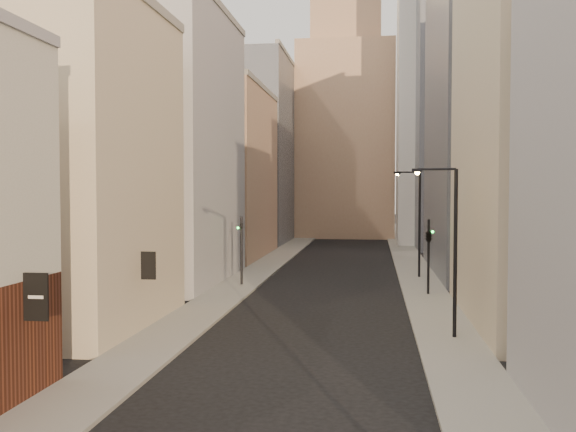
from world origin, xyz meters
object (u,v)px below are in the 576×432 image
(traffic_light_left, at_px, (241,235))
(white_tower, at_px, (430,97))
(streetlamp_far, at_px, (417,218))
(clock_tower, at_px, (347,118))
(traffic_light_right, at_px, (429,237))
(streetlamp_mid, at_px, (451,242))

(traffic_light_left, bearing_deg, white_tower, -115.08)
(streetlamp_far, distance_m, traffic_light_left, 13.95)
(white_tower, xyz_separation_m, streetlamp_far, (-3.60, -31.98, -13.85))
(traffic_light_left, bearing_deg, clock_tower, -97.54)
(white_tower, relative_size, traffic_light_right, 8.30)
(white_tower, xyz_separation_m, streetlamp_mid, (-3.43, -52.49, -14.08))
(streetlamp_mid, distance_m, streetlamp_far, 20.51)
(white_tower, bearing_deg, streetlamp_far, -96.41)
(white_tower, distance_m, traffic_light_right, 42.96)
(white_tower, relative_size, traffic_light_left, 8.30)
(clock_tower, relative_size, white_tower, 1.08)
(traffic_light_left, bearing_deg, streetlamp_far, -157.59)
(traffic_light_left, xyz_separation_m, traffic_light_right, (12.91, -2.54, 0.18))
(streetlamp_mid, distance_m, traffic_light_right, 12.30)
(white_tower, distance_m, streetlamp_far, 35.04)
(clock_tower, xyz_separation_m, traffic_light_left, (-5.29, -51.66, -13.97))
(streetlamp_mid, height_order, streetlamp_far, streetlamp_far)
(white_tower, relative_size, streetlamp_far, 4.98)
(clock_tower, bearing_deg, streetlamp_mid, -83.50)
(white_tower, bearing_deg, traffic_light_left, -113.39)
(traffic_light_right, bearing_deg, streetlamp_mid, 79.45)
(streetlamp_far, height_order, traffic_light_left, streetlamp_far)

